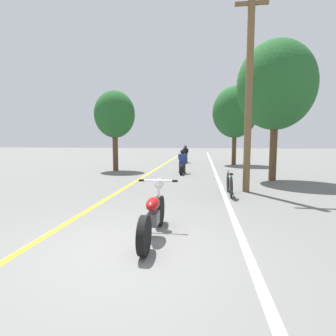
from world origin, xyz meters
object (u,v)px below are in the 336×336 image
Objects in this scene: roadside_tree_right_near at (276,86)px; motorcycle_rider_lead at (182,164)px; roadside_tree_right_far at (235,112)px; motorcycle_rider_far at (185,156)px; bicycle_parked at (229,184)px; roadside_tree_left at (115,115)px; motorcycle_foreground at (154,214)px; utility_pole at (249,89)px.

motorcycle_rider_lead is (-4.29, 2.02, -3.72)m from roadside_tree_right_near.
roadside_tree_right_far is (-0.83, 7.81, -0.32)m from roadside_tree_right_near.
motorcycle_rider_far is 12.89m from bicycle_parked.
roadside_tree_right_far reaches higher than motorcycle_rider_lead.
roadside_tree_right_near is 3.22× the size of motorcycle_rider_lead.
roadside_tree_left reaches higher than motorcycle_rider_lead.
motorcycle_rider_lead is (-0.20, 9.69, 0.07)m from motorcycle_foreground.
motorcycle_rider_far is at bearing 159.90° from roadside_tree_right_far.
roadside_tree_right_far is 5.22m from motorcycle_rider_far.
motorcycle_rider_far is at bearing 116.52° from roadside_tree_right_near.
utility_pole is at bearing -40.58° from roadside_tree_left.
roadside_tree_right_near reaches higher than motorcycle_rider_lead.
roadside_tree_left is 11.84m from motorcycle_foreground.
utility_pole is 6.37m from motorcycle_rider_lead.
motorcycle_rider_far is (-0.29, 7.16, 0.04)m from motorcycle_rider_lead.
utility_pole reaches higher than motorcycle_rider_far.
roadside_tree_right_far is at bearing 59.15° from motorcycle_rider_lead.
motorcycle_foreground reaches higher than bicycle_parked.
roadside_tree_right_far is (0.79, 10.69, 0.34)m from utility_pole.
utility_pole is 3.24× the size of motorcycle_foreground.
roadside_tree_right_far reaches higher than bicycle_parked.
roadside_tree_right_near reaches higher than motorcycle_foreground.
roadside_tree_left is at bearing -147.42° from roadside_tree_right_far.
motorcycle_rider_lead is 5.88m from bicycle_parked.
motorcycle_rider_lead is (4.15, -0.92, -2.85)m from roadside_tree_left.
motorcycle_rider_lead is 7.16m from motorcycle_rider_far.
motorcycle_foreground is (-4.08, -7.67, -3.79)m from roadside_tree_right_near.
motorcycle_rider_lead is at bearing -87.66° from motorcycle_rider_far.
bicycle_parked is (-1.43, -11.31, -3.54)m from roadside_tree_right_far.
roadside_tree_right_near reaches higher than motorcycle_rider_far.
motorcycle_rider_lead is 1.09× the size of bicycle_parked.
motorcycle_rider_far is at bearing 91.69° from motorcycle_foreground.
bicycle_parked is at bearing -136.31° from utility_pole.
roadside_tree_right_far is at bearing 85.77° from utility_pole.
roadside_tree_right_far is 7.55m from motorcycle_rider_lead.
motorcycle_rider_lead is (-3.46, -5.78, -3.41)m from roadside_tree_right_far.
roadside_tree_right_far reaches higher than motorcycle_rider_far.
motorcycle_foreground is (4.35, -10.62, -2.92)m from roadside_tree_left.
motorcycle_rider_lead is at bearing 91.21° from motorcycle_foreground.
roadside_tree_right_near is 2.89× the size of motorcycle_foreground.
utility_pole reaches higher than roadside_tree_right_near.
utility_pole is 1.46× the size of roadside_tree_left.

